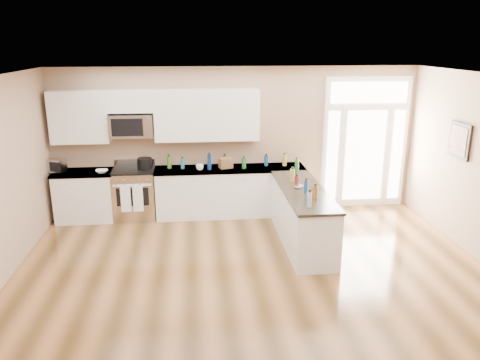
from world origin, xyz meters
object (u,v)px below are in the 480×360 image
object	(u,v)px
stockpot	(145,163)
toaster_oven	(57,165)
peninsula_cabinet	(302,218)
kitchen_range	(135,194)

from	to	relation	value
stockpot	toaster_oven	distance (m)	1.58
peninsula_cabinet	kitchen_range	distance (m)	3.23
kitchen_range	toaster_oven	xyz separation A→B (m)	(-1.37, 0.02, 0.58)
stockpot	kitchen_range	bearing A→B (deg)	-161.89
peninsula_cabinet	stockpot	size ratio (longest dim) A/B	8.41
peninsula_cabinet	toaster_oven	distance (m)	4.55
kitchen_range	stockpot	size ratio (longest dim) A/B	3.91
peninsula_cabinet	kitchen_range	world-z (taller)	kitchen_range
toaster_oven	kitchen_range	bearing A→B (deg)	21.62
kitchen_range	stockpot	world-z (taller)	stockpot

